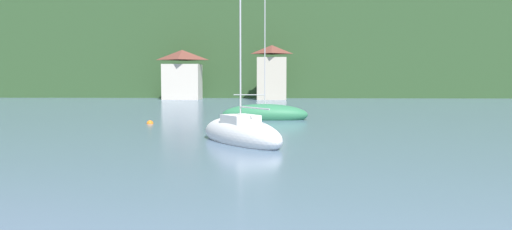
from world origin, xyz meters
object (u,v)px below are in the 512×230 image
(shore_building_west, at_px, (182,75))
(mooring_buoy_mid, at_px, (150,124))
(sailboat_mid_3, at_px, (241,134))
(sailboat_far_9, at_px, (265,115))
(shore_building_westcentral, at_px, (272,73))

(shore_building_west, distance_m, mooring_buoy_mid, 45.02)
(shore_building_west, distance_m, sailboat_mid_3, 57.01)
(sailboat_mid_3, bearing_deg, shore_building_west, -20.56)
(sailboat_far_9, bearing_deg, mooring_buoy_mid, -151.69)
(mooring_buoy_mid, bearing_deg, sailboat_mid_3, -55.06)
(shore_building_westcentral, xyz_separation_m, sailboat_far_9, (-0.12, -39.84, -3.84))
(mooring_buoy_mid, bearing_deg, shore_building_west, 97.80)
(shore_building_west, relative_size, shore_building_westcentral, 0.92)
(shore_building_westcentral, xyz_separation_m, mooring_buoy_mid, (-8.55, -44.07, -4.25))
(shore_building_westcentral, bearing_deg, mooring_buoy_mid, -100.98)
(sailboat_far_9, bearing_deg, shore_building_west, 111.50)
(shore_building_west, bearing_deg, sailboat_mid_3, -76.13)
(shore_building_west, distance_m, sailboat_far_9, 42.88)
(sailboat_mid_3, xyz_separation_m, sailboat_far_9, (0.88, 15.05, -0.05))
(shore_building_westcentral, relative_size, sailboat_far_9, 0.81)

